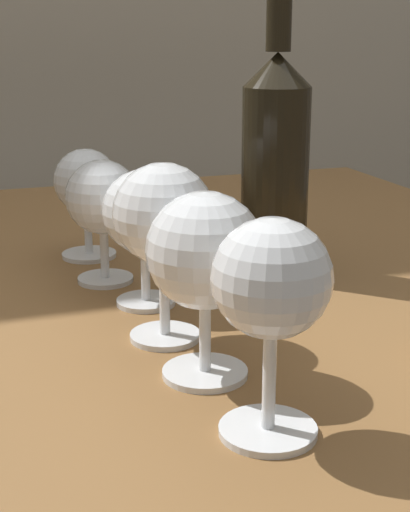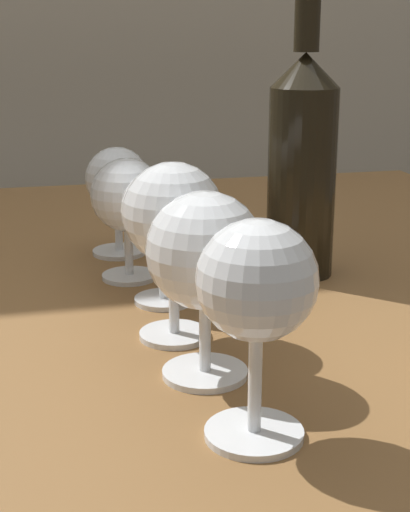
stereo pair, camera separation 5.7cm
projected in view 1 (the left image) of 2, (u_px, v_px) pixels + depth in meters
dining_table at (84, 357)px, 0.87m from camera, size 1.19×0.98×0.77m
wine_glass_cabernet at (272, 286)px, 0.49m from camera, size 0.08×0.08×0.15m
wine_glass_merlot at (205, 255)px, 0.57m from camera, size 0.09×0.09×0.14m
wine_glass_empty at (163, 218)px, 0.64m from camera, size 0.08×0.08×0.15m
wine_glass_pinot at (144, 215)px, 0.73m from camera, size 0.08×0.08×0.13m
wine_glass_rose at (103, 200)px, 0.79m from camera, size 0.08×0.08×0.13m
wine_glass_chardonnay at (86, 185)px, 0.88m from camera, size 0.07×0.07×0.13m
wine_bottle at (275, 157)px, 0.82m from camera, size 0.07×0.07×0.33m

